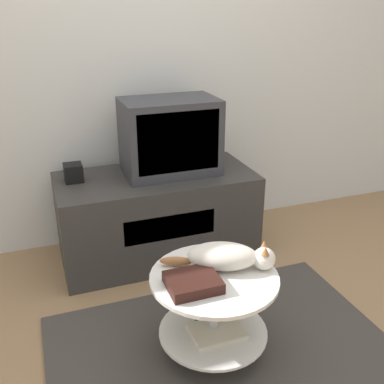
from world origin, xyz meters
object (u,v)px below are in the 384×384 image
(cat, at_px, (227,256))
(dvd_box, at_px, (193,282))
(tv, at_px, (170,137))
(speaker, at_px, (73,173))

(cat, bearing_deg, dvd_box, -132.26)
(tv, bearing_deg, cat, -92.56)
(dvd_box, bearing_deg, tv, 77.29)
(tv, xyz_separation_m, dvd_box, (-0.24, -1.05, -0.32))
(dvd_box, bearing_deg, speaker, 107.52)
(dvd_box, relative_size, cat, 0.44)
(speaker, distance_m, dvd_box, 1.16)
(tv, distance_m, speaker, 0.61)
(tv, distance_m, cat, 1.01)
(tv, height_order, cat, tv)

